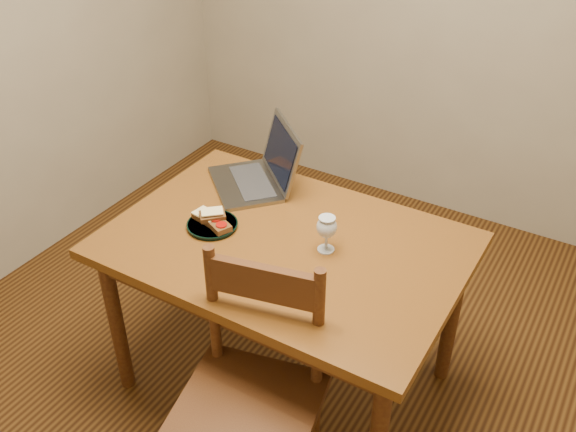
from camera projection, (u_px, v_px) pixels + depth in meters
The scene contains 9 objects.
floor at pixel (288, 369), 2.84m from camera, with size 3.20×3.20×0.02m, color black.
table at pixel (285, 259), 2.42m from camera, with size 1.30×0.90×0.74m.
chair at pixel (250, 389), 2.07m from camera, with size 0.53×0.51×0.48m.
plate at pixel (212, 225), 2.44m from camera, with size 0.20×0.20×0.02m, color black.
sandwich_cheese at pixel (206, 216), 2.45m from camera, with size 0.11×0.06×0.03m, color #381E0C, non-canonical shape.
sandwich_tomato at pixel (218, 224), 2.41m from camera, with size 0.10×0.06×0.03m, color #381E0C, non-canonical shape.
sandwich_top at pixel (212, 215), 2.42m from camera, with size 0.10×0.06×0.03m, color #381E0C, non-canonical shape.
milk_glass at pixel (326, 234), 2.29m from camera, with size 0.07×0.07×0.14m, color white, non-canonical shape.
laptop at pixel (262, 169), 2.68m from camera, with size 0.48×0.48×0.26m.
Camera 1 is at (1.01, -1.70, 2.15)m, focal length 40.00 mm.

